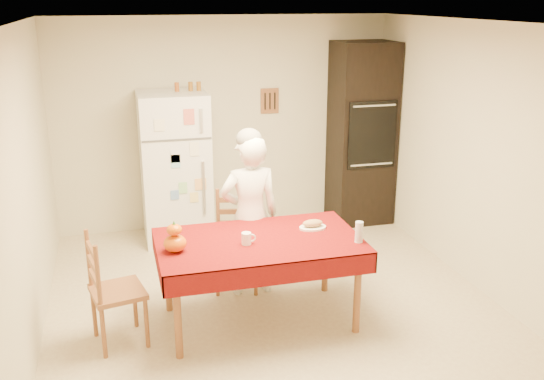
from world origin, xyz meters
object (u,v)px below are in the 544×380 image
object	(u,v)px
chair_left	(109,287)
wine_glass	(359,232)
coffee_mug	(246,239)
bread_plate	(313,227)
dining_table	(259,247)
chair_far	(237,236)
oven_cabinet	(362,134)
refrigerator	(175,168)
seated_woman	(250,216)
pumpkin_lower	(175,243)

from	to	relation	value
chair_left	wine_glass	distance (m)	2.06
coffee_mug	bread_plate	world-z (taller)	coffee_mug
dining_table	chair_far	xyz separation A→B (m)	(-0.04, 0.74, -0.18)
wine_glass	oven_cabinet	bearing A→B (deg)	66.80
chair_far	bread_plate	size ratio (longest dim) A/B	3.96
wine_glass	dining_table	bearing A→B (deg)	161.58
dining_table	chair_left	bearing A→B (deg)	-177.83
refrigerator	oven_cabinet	xyz separation A→B (m)	(2.28, 0.05, 0.25)
refrigerator	bread_plate	size ratio (longest dim) A/B	7.08
chair_far	seated_woman	bearing A→B (deg)	-48.31
chair_far	pumpkin_lower	xyz separation A→B (m)	(-0.66, -0.80, 0.32)
refrigerator	dining_table	size ratio (longest dim) A/B	1.00
chair_left	bread_plate	bearing A→B (deg)	-96.26
dining_table	bread_plate	distance (m)	0.54
coffee_mug	chair_far	bearing A→B (deg)	84.24
chair_left	bread_plate	xyz separation A→B (m)	(1.75, 0.17, 0.26)
chair_far	seated_woman	world-z (taller)	seated_woman
refrigerator	pumpkin_lower	bearing A→B (deg)	-96.33
dining_table	coffee_mug	size ratio (longest dim) A/B	17.00
dining_table	chair_far	bearing A→B (deg)	93.21
wine_glass	bread_plate	distance (m)	0.48
chair_left	seated_woman	distance (m)	1.45
oven_cabinet	dining_table	xyz separation A→B (m)	(-1.82, -2.15, -0.41)
wine_glass	bread_plate	size ratio (longest dim) A/B	0.73
chair_far	wine_glass	size ratio (longest dim) A/B	5.40
refrigerator	chair_left	world-z (taller)	refrigerator
coffee_mug	bread_plate	xyz separation A→B (m)	(0.64, 0.20, -0.04)
seated_woman	bread_plate	bearing A→B (deg)	135.38
coffee_mug	pumpkin_lower	distance (m)	0.58
pumpkin_lower	bread_plate	distance (m)	1.23
chair_left	coffee_mug	distance (m)	1.15
oven_cabinet	wine_glass	xyz separation A→B (m)	(-1.03, -2.41, -0.25)
seated_woman	coffee_mug	xyz separation A→B (m)	(-0.17, -0.63, 0.05)
coffee_mug	wine_glass	size ratio (longest dim) A/B	0.57
chair_far	coffee_mug	size ratio (longest dim) A/B	9.50
coffee_mug	bread_plate	bearing A→B (deg)	17.06
oven_cabinet	pumpkin_lower	size ratio (longest dim) A/B	11.91
chair_far	pumpkin_lower	distance (m)	1.09
refrigerator	pumpkin_lower	xyz separation A→B (m)	(-0.24, -2.17, -0.02)
refrigerator	chair_far	xyz separation A→B (m)	(0.42, -1.37, -0.34)
refrigerator	chair_left	xyz separation A→B (m)	(-0.77, -2.15, -0.34)
chair_far	dining_table	bearing A→B (deg)	-73.41
dining_table	coffee_mug	distance (m)	0.19
refrigerator	chair_far	bearing A→B (deg)	-72.91
seated_woman	oven_cabinet	bearing A→B (deg)	-139.30
chair_far	seated_woman	distance (m)	0.32
refrigerator	chair_far	world-z (taller)	refrigerator
wine_glass	refrigerator	bearing A→B (deg)	117.82
dining_table	pumpkin_lower	size ratio (longest dim) A/B	9.20
oven_cabinet	seated_woman	size ratio (longest dim) A/B	1.44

